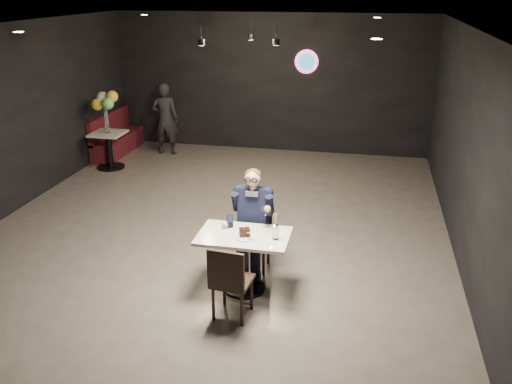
% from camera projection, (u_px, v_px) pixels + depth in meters
% --- Properties ---
extents(floor, '(9.00, 9.00, 0.00)m').
position_uv_depth(floor, '(216.00, 231.00, 8.35)').
color(floor, slate).
rests_on(floor, ground).
extents(wall_sign, '(0.50, 0.06, 0.50)m').
position_uv_depth(wall_sign, '(307.00, 62.00, 11.56)').
color(wall_sign, pink).
rests_on(wall_sign, floor).
extents(pendant_lights, '(1.40, 1.20, 0.36)m').
position_uv_depth(pendant_lights, '(244.00, 27.00, 9.14)').
color(pendant_lights, black).
rests_on(pendant_lights, floor).
extents(main_table, '(1.10, 0.70, 0.75)m').
position_uv_depth(main_table, '(244.00, 262.00, 6.63)').
color(main_table, silver).
rests_on(main_table, floor).
extents(chair_far, '(0.42, 0.46, 0.92)m').
position_uv_depth(chair_far, '(253.00, 237.00, 7.10)').
color(chair_far, black).
rests_on(chair_far, floor).
extents(chair_near, '(0.47, 0.50, 0.92)m').
position_uv_depth(chair_near, '(232.00, 280.00, 6.07)').
color(chair_near, black).
rests_on(chair_near, floor).
extents(seated_man, '(0.60, 0.80, 1.44)m').
position_uv_depth(seated_man, '(253.00, 219.00, 7.00)').
color(seated_man, black).
rests_on(seated_man, floor).
extents(dessert_plate, '(0.24, 0.24, 0.01)m').
position_uv_depth(dessert_plate, '(245.00, 237.00, 6.41)').
color(dessert_plate, white).
rests_on(dessert_plate, main_table).
extents(cake_slice, '(0.15, 0.14, 0.09)m').
position_uv_depth(cake_slice, '(245.00, 232.00, 6.42)').
color(cake_slice, black).
rests_on(cake_slice, dessert_plate).
extents(mint_leaf, '(0.06, 0.04, 0.01)m').
position_uv_depth(mint_leaf, '(249.00, 233.00, 6.33)').
color(mint_leaf, '#388A2D').
rests_on(mint_leaf, cake_slice).
extents(sundae_glass, '(0.08, 0.08, 0.17)m').
position_uv_depth(sundae_glass, '(276.00, 232.00, 6.35)').
color(sundae_glass, silver).
rests_on(sundae_glass, main_table).
extents(wafer_cone, '(0.08, 0.08, 0.14)m').
position_uv_depth(wafer_cone, '(276.00, 220.00, 6.30)').
color(wafer_cone, tan).
rests_on(wafer_cone, sundae_glass).
extents(booth_bench, '(0.45, 1.80, 0.90)m').
position_uv_depth(booth_bench, '(117.00, 134.00, 12.00)').
color(booth_bench, '#460F12').
rests_on(booth_bench, floor).
extents(side_table, '(0.63, 0.63, 0.79)m').
position_uv_depth(side_table, '(109.00, 149.00, 11.05)').
color(side_table, silver).
rests_on(side_table, floor).
extents(balloon_vase, '(0.10, 0.10, 0.15)m').
position_uv_depth(balloon_vase, '(107.00, 129.00, 10.89)').
color(balloon_vase, silver).
rests_on(balloon_vase, side_table).
extents(balloon_bunch, '(0.42, 0.42, 0.70)m').
position_uv_depth(balloon_bunch, '(105.00, 108.00, 10.74)').
color(balloon_bunch, yellow).
rests_on(balloon_bunch, balloon_vase).
extents(passerby, '(0.62, 0.45, 1.58)m').
position_uv_depth(passerby, '(165.00, 119.00, 11.86)').
color(passerby, black).
rests_on(passerby, floor).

